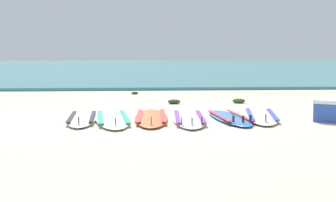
% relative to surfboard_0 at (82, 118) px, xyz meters
% --- Properties ---
extents(ground_plane, '(80.00, 80.00, 0.00)m').
position_rel_surfboard_0_xyz_m(ground_plane, '(1.24, 0.21, -0.04)').
color(ground_plane, beige).
extents(sea, '(80.00, 60.00, 0.10)m').
position_rel_surfboard_0_xyz_m(sea, '(1.24, 36.41, 0.01)').
color(sea, teal).
rests_on(sea, ground).
extents(surfboard_0, '(0.61, 2.06, 0.18)m').
position_rel_surfboard_0_xyz_m(surfboard_0, '(0.00, 0.00, 0.00)').
color(surfboard_0, silver).
rests_on(surfboard_0, ground).
extents(surfboard_1, '(0.82, 2.42, 0.18)m').
position_rel_surfboard_0_xyz_m(surfboard_1, '(0.53, -0.06, -0.00)').
color(surfboard_1, white).
rests_on(surfboard_1, ground).
extents(surfboard_2, '(0.67, 2.38, 0.18)m').
position_rel_surfboard_0_xyz_m(surfboard_2, '(1.21, 0.05, -0.00)').
color(surfboard_2, orange).
rests_on(surfboard_2, ground).
extents(surfboard_3, '(0.72, 2.32, 0.18)m').
position_rel_surfboard_0_xyz_m(surfboard_3, '(1.87, -0.13, 0.00)').
color(surfboard_3, white).
rests_on(surfboard_3, ground).
extents(surfboard_4, '(0.67, 2.11, 0.18)m').
position_rel_surfboard_0_xyz_m(surfboard_4, '(2.59, -0.07, 0.00)').
color(surfboard_4, '#3875CC').
rests_on(surfboard_4, ground).
extents(surfboard_5, '(0.99, 2.34, 0.18)m').
position_rel_surfboard_0_xyz_m(surfboard_5, '(3.22, 0.10, -0.00)').
color(surfboard_5, white).
rests_on(surfboard_5, ground).
extents(cooler_box, '(0.55, 0.53, 0.38)m').
position_rel_surfboard_0_xyz_m(cooler_box, '(4.24, -0.47, 0.16)').
color(cooler_box, '#2D51B2').
rests_on(cooler_box, ground).
extents(seaweed_clump_near_shoreline, '(0.30, 0.24, 0.10)m').
position_rel_surfboard_0_xyz_m(seaweed_clump_near_shoreline, '(1.83, 2.55, 0.02)').
color(seaweed_clump_near_shoreline, '#2D381E').
rests_on(seaweed_clump_near_shoreline, ground).
extents(seaweed_clump_mid_sand, '(0.31, 0.25, 0.11)m').
position_rel_surfboard_0_xyz_m(seaweed_clump_mid_sand, '(3.38, 2.61, 0.02)').
color(seaweed_clump_mid_sand, '#384723').
rests_on(seaweed_clump_mid_sand, ground).
extents(seaweed_clump_by_the_boards, '(0.21, 0.16, 0.07)m').
position_rel_surfboard_0_xyz_m(seaweed_clump_by_the_boards, '(0.91, 5.16, -0.00)').
color(seaweed_clump_by_the_boards, '#2D381E').
rests_on(seaweed_clump_by_the_boards, ground).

